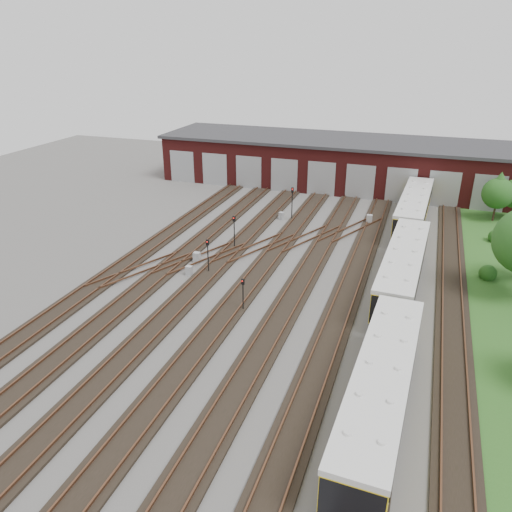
% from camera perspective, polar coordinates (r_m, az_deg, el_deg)
% --- Properties ---
extents(ground, '(120.00, 120.00, 0.00)m').
position_cam_1_polar(ground, '(35.82, -1.34, -8.38)').
color(ground, '#4D4B48').
rests_on(ground, ground).
extents(track_network, '(30.40, 70.00, 0.33)m').
position_cam_1_polar(track_network, '(36.28, -1.26, -7.72)').
color(track_network, black).
rests_on(track_network, ground).
extents(maintenance_shed, '(51.00, 12.50, 6.35)m').
position_cam_1_polar(maintenance_shed, '(70.97, 10.15, 10.51)').
color(maintenance_shed, '#531514').
rests_on(maintenance_shed, ground).
extents(metro_train, '(3.43, 47.62, 3.21)m').
position_cam_1_polar(metro_train, '(41.82, 16.45, -1.37)').
color(metro_train, black).
rests_on(metro_train, ground).
extents(signal_mast_0, '(0.28, 0.26, 3.13)m').
position_cam_1_polar(signal_mast_0, '(43.32, -5.53, 0.48)').
color(signal_mast_0, black).
rests_on(signal_mast_0, ground).
extents(signal_mast_1, '(0.27, 0.25, 3.28)m').
position_cam_1_polar(signal_mast_1, '(48.38, -2.51, 3.24)').
color(signal_mast_1, black).
rests_on(signal_mast_1, ground).
extents(signal_mast_2, '(0.31, 0.29, 3.76)m').
position_cam_1_polar(signal_mast_2, '(56.17, 4.16, 6.46)').
color(signal_mast_2, black).
rests_on(signal_mast_2, ground).
extents(signal_mast_3, '(0.25, 0.24, 2.67)m').
position_cam_1_polar(signal_mast_3, '(37.26, -1.50, -3.97)').
color(signal_mast_3, black).
rests_on(signal_mast_3, ground).
extents(relay_cabinet_0, '(0.59, 0.49, 0.97)m').
position_cam_1_polar(relay_cabinet_0, '(46.12, -6.79, -0.14)').
color(relay_cabinet_0, '#9D9FA2').
rests_on(relay_cabinet_0, ground).
extents(relay_cabinet_1, '(0.63, 0.58, 0.86)m').
position_cam_1_polar(relay_cabinet_1, '(56.81, 2.92, 4.61)').
color(relay_cabinet_1, '#9D9FA2').
rests_on(relay_cabinet_1, ground).
extents(relay_cabinet_2, '(0.57, 0.49, 0.88)m').
position_cam_1_polar(relay_cabinet_2, '(43.66, -7.65, -1.69)').
color(relay_cabinet_2, '#9D9FA2').
rests_on(relay_cabinet_2, ground).
extents(relay_cabinet_3, '(0.68, 0.59, 1.01)m').
position_cam_1_polar(relay_cabinet_3, '(56.84, 12.82, 4.13)').
color(relay_cabinet_3, '#9D9FA2').
rests_on(relay_cabinet_3, ground).
extents(relay_cabinet_4, '(0.72, 0.67, 0.98)m').
position_cam_1_polar(relay_cabinet_4, '(41.12, 16.60, -4.15)').
color(relay_cabinet_4, '#9D9FA2').
rests_on(relay_cabinet_4, ground).
extents(tree_0, '(3.41, 3.41, 5.65)m').
position_cam_1_polar(tree_0, '(61.40, 25.99, 6.82)').
color(tree_0, black).
rests_on(tree_0, ground).
extents(bush_1, '(1.47, 1.47, 1.47)m').
position_cam_1_polar(bush_1, '(46.96, 25.02, -1.56)').
color(bush_1, '#184012').
rests_on(bush_1, ground).
extents(bush_2, '(1.51, 1.51, 1.51)m').
position_cam_1_polar(bush_2, '(55.83, 25.78, 2.19)').
color(bush_2, '#184012').
rests_on(bush_2, ground).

